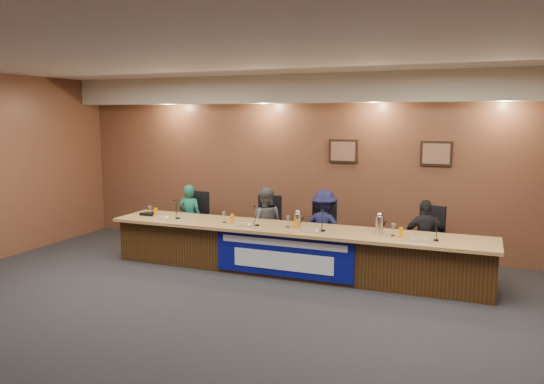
{
  "coord_description": "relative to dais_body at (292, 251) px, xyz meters",
  "views": [
    {
      "loc": [
        2.76,
        -5.3,
        2.48
      ],
      "look_at": [
        -0.48,
        2.73,
        1.23
      ],
      "focal_mm": 35.0,
      "sensor_mm": 36.0,
      "label": 1
    }
  ],
  "objects": [
    {
      "name": "nameplate_a",
      "position": [
        -2.25,
        -0.31,
        0.45
      ],
      "size": [
        0.24,
        0.08,
        0.1
      ],
      "primitive_type": "cube",
      "rotation": [
        0.31,
        0.0,
        0.0
      ],
      "color": "white",
      "rests_on": "dais_top"
    },
    {
      "name": "wall_back",
      "position": [
        0.0,
        1.6,
        1.25
      ],
      "size": [
        10.0,
        0.04,
        3.2
      ],
      "primitive_type": "cube",
      "color": "brown",
      "rests_on": "floor"
    },
    {
      "name": "juice_glass_b",
      "position": [
        -0.99,
        -0.11,
        0.47
      ],
      "size": [
        0.06,
        0.06,
        0.15
      ],
      "primitive_type": "cylinder",
      "color": "#FF8900",
      "rests_on": "dais_top"
    },
    {
      "name": "water_glass_d",
      "position": [
        1.58,
        -0.07,
        0.49
      ],
      "size": [
        0.08,
        0.08,
        0.18
      ],
      "primitive_type": "cylinder",
      "color": "silver",
      "rests_on": "dais_top"
    },
    {
      "name": "carafe_mid",
      "position": [
        0.11,
        -0.05,
        0.51
      ],
      "size": [
        0.11,
        0.11,
        0.22
      ],
      "primitive_type": "cylinder",
      "color": "silver",
      "rests_on": "dais_top"
    },
    {
      "name": "floor",
      "position": [
        0.0,
        -2.4,
        -0.35
      ],
      "size": [
        10.0,
        10.0,
        0.0
      ],
      "primitive_type": "plane",
      "color": "black",
      "rests_on": "ground"
    },
    {
      "name": "office_chair_a",
      "position": [
        -2.22,
        0.71,
        0.13
      ],
      "size": [
        0.52,
        0.52,
        0.08
      ],
      "primitive_type": "cube",
      "rotation": [
        0.0,
        0.0,
        -0.09
      ],
      "color": "black",
      "rests_on": "floor"
    },
    {
      "name": "juice_glass_a",
      "position": [
        -2.49,
        -0.08,
        0.47
      ],
      "size": [
        0.06,
        0.06,
        0.15
      ],
      "primitive_type": "cylinder",
      "color": "#FF8900",
      "rests_on": "dais_top"
    },
    {
      "name": "office_chair_b",
      "position": [
        -0.71,
        0.71,
        0.13
      ],
      "size": [
        0.56,
        0.56,
        0.08
      ],
      "primitive_type": "cube",
      "rotation": [
        0.0,
        0.0,
        0.19
      ],
      "color": "black",
      "rests_on": "floor"
    },
    {
      "name": "office_chair_d",
      "position": [
        1.97,
        0.71,
        0.13
      ],
      "size": [
        0.6,
        0.6,
        0.08
      ],
      "primitive_type": "cube",
      "rotation": [
        0.0,
        0.0,
        -0.31
      ],
      "color": "black",
      "rests_on": "floor"
    },
    {
      "name": "water_glass_c",
      "position": [
        -0.05,
        -0.06,
        0.49
      ],
      "size": [
        0.08,
        0.08,
        0.18
      ],
      "primitive_type": "cylinder",
      "color": "silver",
      "rests_on": "dais_top"
    },
    {
      "name": "microphone_d",
      "position": [
        2.19,
        -0.16,
        0.41
      ],
      "size": [
        0.07,
        0.07,
        0.02
      ],
      "primitive_type": "cylinder",
      "color": "black",
      "rests_on": "dais_top"
    },
    {
      "name": "juice_glass_d",
      "position": [
        1.7,
        -0.14,
        0.47
      ],
      "size": [
        0.06,
        0.06,
        0.15
      ],
      "primitive_type": "cylinder",
      "color": "#FF8900",
      "rests_on": "dais_top"
    },
    {
      "name": "juice_glass_c",
      "position": [
        0.11,
        -0.1,
        0.47
      ],
      "size": [
        0.06,
        0.06,
        0.15
      ],
      "primitive_type": "cylinder",
      "color": "#FF8900",
      "rests_on": "dais_top"
    },
    {
      "name": "nameplate_b",
      "position": [
        -0.73,
        -0.32,
        0.45
      ],
      "size": [
        0.24,
        0.08,
        0.1
      ],
      "primitive_type": "cube",
      "rotation": [
        0.31,
        0.0,
        0.0
      ],
      "color": "white",
      "rests_on": "dais_top"
    },
    {
      "name": "office_chair_c",
      "position": [
        0.35,
        0.71,
        0.13
      ],
      "size": [
        0.63,
        0.63,
        0.08
      ],
      "primitive_type": "cube",
      "rotation": [
        0.0,
        0.0,
        0.4
      ],
      "color": "black",
      "rests_on": "floor"
    },
    {
      "name": "panelist_a",
      "position": [
        -2.22,
        0.61,
        0.27
      ],
      "size": [
        0.47,
        0.33,
        1.24
      ],
      "primitive_type": "imported",
      "rotation": [
        0.0,
        0.0,
        3.22
      ],
      "color": "#165C49",
      "rests_on": "floor"
    },
    {
      "name": "microphone_a",
      "position": [
        -2.01,
        -0.12,
        0.41
      ],
      "size": [
        0.07,
        0.07,
        0.02
      ],
      "primitive_type": "cylinder",
      "color": "black",
      "rests_on": "dais_top"
    },
    {
      "name": "water_glass_b",
      "position": [
        -1.14,
        -0.11,
        0.49
      ],
      "size": [
        0.08,
        0.08,
        0.18
      ],
      "primitive_type": "cylinder",
      "color": "silver",
      "rests_on": "dais_top"
    },
    {
      "name": "nameplate_c",
      "position": [
        0.37,
        -0.33,
        0.45
      ],
      "size": [
        0.24,
        0.08,
        0.1
      ],
      "primitive_type": "cube",
      "rotation": [
        0.31,
        0.0,
        0.0
      ],
      "color": "white",
      "rests_on": "dais_top"
    },
    {
      "name": "panelist_c",
      "position": [
        0.35,
        0.61,
        0.29
      ],
      "size": [
        0.86,
        0.53,
        1.27
      ],
      "primitive_type": "imported",
      "rotation": [
        0.0,
        0.0,
        3.07
      ],
      "color": "#13153C",
      "rests_on": "floor"
    },
    {
      "name": "banner_text_upper",
      "position": [
        0.0,
        -0.43,
        0.23
      ],
      "size": [
        2.0,
        0.01,
        0.1
      ],
      "primitive_type": "cube",
      "color": "silver",
      "rests_on": "banner"
    },
    {
      "name": "panelist_d",
      "position": [
        1.97,
        0.61,
        0.25
      ],
      "size": [
        0.74,
        0.4,
        1.2
      ],
      "primitive_type": "imported",
      "rotation": [
        0.0,
        0.0,
        3.3
      ],
      "color": "black",
      "rests_on": "floor"
    },
    {
      "name": "panelist_b",
      "position": [
        -0.71,
        0.61,
        0.28
      ],
      "size": [
        0.69,
        0.59,
        1.26
      ],
      "primitive_type": "imported",
      "rotation": [
        0.0,
        0.0,
        3.34
      ],
      "color": "#505256",
      "rests_on": "floor"
    },
    {
      "name": "microphone_c",
      "position": [
        0.55,
        -0.14,
        0.41
      ],
      "size": [
        0.07,
        0.07,
        0.02
      ],
      "primitive_type": "cylinder",
      "color": "black",
      "rests_on": "dais_top"
    },
    {
      "name": "nameplate_d",
      "position": [
        1.96,
        -0.32,
        0.45
      ],
      "size": [
        0.24,
        0.08,
        0.1
      ],
      "primitive_type": "cube",
      "rotation": [
        0.31,
        0.0,
        0.0
      ],
      "color": "white",
      "rests_on": "dais_top"
    },
    {
      "name": "water_glass_a",
      "position": [
        -2.59,
        -0.07,
        0.49
      ],
      "size": [
        0.08,
        0.08,
        0.18
      ],
      "primitive_type": "cylinder",
      "color": "silver",
      "rests_on": "dais_top"
    },
    {
      "name": "dais_body",
      "position": [
        0.0,
        0.0,
        0.0
      ],
      "size": [
        6.0,
        0.8,
        0.7
      ],
      "primitive_type": "cube",
      "color": "#3B240F",
      "rests_on": "floor"
    },
    {
      "name": "banner_text_lower",
      "position": [
        0.0,
        -0.43,
        -0.05
      ],
      "size": [
        1.6,
        0.01,
        0.28
      ],
      "primitive_type": "cube",
      "color": "silver",
      "rests_on": "banner"
    },
    {
      "name": "carafe_right",
      "position": [
        1.37,
        0.01,
        0.53
      ],
      "size": [
        0.12,
        0.12,
        0.26
      ],
      "primitive_type": "cylinder",
      "color": "silver",
      "rests_on": "dais_top"
    },
    {
      "name": "dais_top",
      "position": [
        0.0,
        -0.05,
        0.38
      ],
      "size": [
        6.1,
        0.95,
        0.05
      ],
      "primitive_type": "cube",
      "color": "#A37C48",
      "rests_on": "dais_body"
    },
    {
      "name": "soffit",
      "position": [
        0.0,
        1.35,
        2.6
      ],
      "size": [
        10.0,
        0.5,
        0.5
      ],
      "primitive_type": "cube",
      "color": "beige",
      "rests_on": "wall_back"
    },
    {
      "name": "wall_photo_right",
      "position": [
        2.0,
        1.57,
        1.5
      ],
      "size": [
        0.52,
        0.04,
        0.42
      ],
      "primitive_type": "cube",
      "color": "black",
      "rests_on": "wall_back"
    },
    {
      "name": "ceiling",
      "position": [
        0.0,
        -2.4,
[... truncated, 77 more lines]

